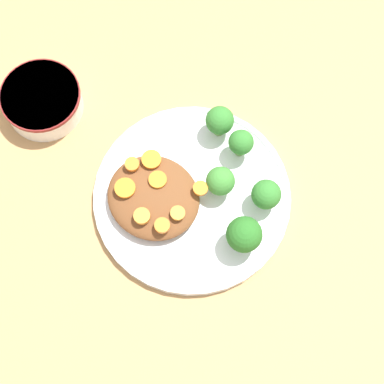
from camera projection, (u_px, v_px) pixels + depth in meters
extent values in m
plane|color=tan|center=(192.00, 199.00, 0.86)|extent=(4.00, 4.00, 0.00)
cylinder|color=white|center=(192.00, 197.00, 0.86)|extent=(0.26, 0.26, 0.01)
torus|color=white|center=(192.00, 196.00, 0.85)|extent=(0.26, 0.26, 0.01)
cylinder|color=white|center=(43.00, 101.00, 0.89)|extent=(0.11, 0.11, 0.04)
cylinder|color=maroon|center=(40.00, 95.00, 0.87)|extent=(0.11, 0.11, 0.01)
cylinder|color=white|center=(41.00, 98.00, 0.88)|extent=(0.09, 0.09, 0.01)
ellipsoid|color=brown|center=(153.00, 197.00, 0.83)|extent=(0.12, 0.11, 0.03)
cylinder|color=#759E51|center=(264.00, 200.00, 0.84)|extent=(0.02, 0.02, 0.02)
sphere|color=#337A2D|center=(266.00, 194.00, 0.82)|extent=(0.04, 0.04, 0.04)
cylinder|color=#759E51|center=(240.00, 149.00, 0.86)|extent=(0.01, 0.01, 0.02)
sphere|color=#337A2D|center=(241.00, 142.00, 0.84)|extent=(0.03, 0.03, 0.03)
cylinder|color=#759E51|center=(220.00, 187.00, 0.84)|extent=(0.01, 0.01, 0.02)
sphere|color=#3D8433|center=(220.00, 181.00, 0.82)|extent=(0.04, 0.04, 0.04)
cylinder|color=#759E51|center=(243.00, 240.00, 0.82)|extent=(0.02, 0.02, 0.02)
sphere|color=#286B23|center=(244.00, 234.00, 0.79)|extent=(0.05, 0.05, 0.05)
cylinder|color=#759E51|center=(219.00, 127.00, 0.87)|extent=(0.02, 0.02, 0.02)
sphere|color=#337A2D|center=(220.00, 120.00, 0.85)|extent=(0.04, 0.04, 0.04)
cylinder|color=orange|center=(158.00, 180.00, 0.82)|extent=(0.02, 0.02, 0.00)
cylinder|color=orange|center=(178.00, 213.00, 0.81)|extent=(0.02, 0.02, 0.00)
cylinder|color=orange|center=(152.00, 159.00, 0.83)|extent=(0.03, 0.03, 0.00)
cylinder|color=orange|center=(132.00, 164.00, 0.83)|extent=(0.02, 0.02, 0.01)
cylinder|color=orange|center=(142.00, 216.00, 0.80)|extent=(0.02, 0.02, 0.01)
cylinder|color=orange|center=(125.00, 188.00, 0.82)|extent=(0.03, 0.03, 0.00)
cylinder|color=orange|center=(163.00, 226.00, 0.80)|extent=(0.02, 0.02, 0.01)
cylinder|color=orange|center=(201.00, 188.00, 0.82)|extent=(0.02, 0.02, 0.01)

